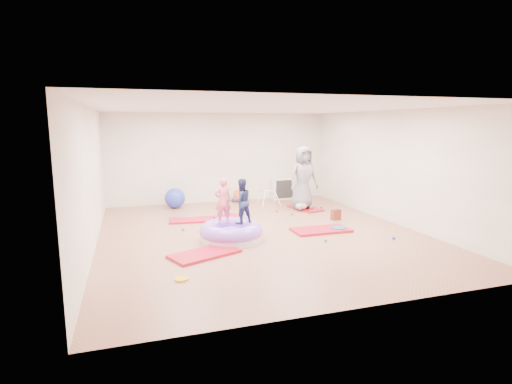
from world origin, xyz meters
name	(u,v)px	position (x,y,z in m)	size (l,w,h in m)	color
room	(260,172)	(0.00, 0.00, 1.40)	(7.01, 8.01, 2.81)	#A26D53
gym_mat_front_left	(205,254)	(-1.49, -1.17, 0.03)	(1.30, 0.65, 0.05)	red
gym_mat_mid_left	(192,220)	(-1.31, 1.62, 0.02)	(1.14, 0.57, 0.05)	red
gym_mat_center_back	(234,220)	(-0.30, 1.23, 0.03)	(1.34, 0.67, 0.06)	red
gym_mat_right	(321,230)	(1.40, -0.29, 0.03)	(1.33, 0.67, 0.06)	red
gym_mat_rear_right	(305,208)	(2.08, 2.08, 0.02)	(1.09, 0.54, 0.05)	red
inflatable_cushion	(231,233)	(-0.77, -0.37, 0.17)	(1.35, 1.35, 0.43)	silver
child_pink	(223,199)	(-0.91, -0.24, 0.89)	(0.37, 0.24, 1.00)	#E7576D
child_navy	(241,199)	(-0.53, -0.33, 0.88)	(0.47, 0.37, 0.98)	navy
adult_caregiver	(303,177)	(1.98, 2.03, 0.94)	(0.88, 0.57, 1.79)	slate
infant	(302,206)	(1.88, 1.85, 0.15)	(0.36, 0.36, 0.21)	#9FC2E3
ball_pit_balls	(294,223)	(1.02, 0.46, 0.03)	(4.28, 3.46, 0.07)	#2A39BD
exercise_ball_blue	(175,198)	(-1.53, 3.37, 0.30)	(0.60, 0.60, 0.60)	#2A39BD
exercise_ball_orange	(240,196)	(0.54, 3.60, 0.22)	(0.44, 0.44, 0.44)	#E15020
infant_play_gym	(269,196)	(1.23, 2.87, 0.31)	(0.61, 0.58, 0.47)	white
cube_shelf	(283,188)	(2.05, 3.79, 0.35)	(0.70, 0.34, 0.70)	white
balance_disc	(338,229)	(1.83, -0.34, 0.04)	(0.34, 0.34, 0.08)	#176986
backpack	(336,215)	(2.28, 0.61, 0.14)	(0.24, 0.15, 0.28)	#A63213
yellow_toy	(181,279)	(-2.07, -2.27, 0.02)	(0.22, 0.22, 0.03)	yellow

